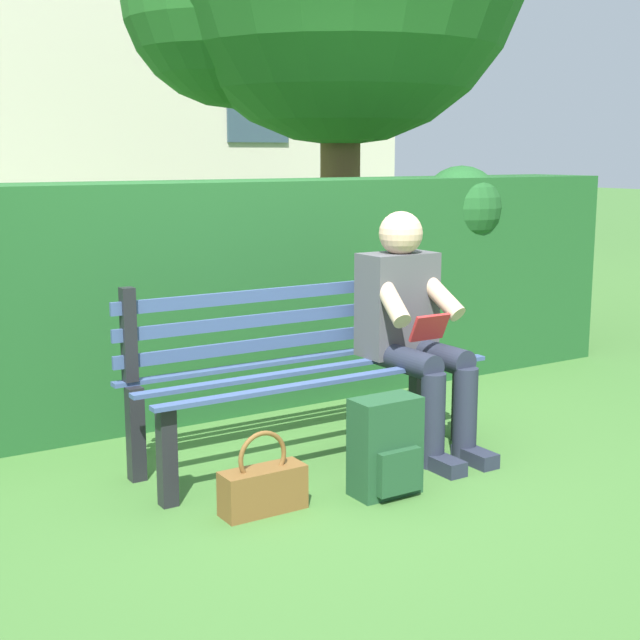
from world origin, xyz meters
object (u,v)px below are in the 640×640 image
person_seated (412,324)px  backpack (386,447)px  handbag (263,487)px  park_bench (300,365)px

person_seated → backpack: person_seated is taller
backpack → handbag: 0.57m
park_bench → person_seated: (-0.54, 0.19, 0.18)m
person_seated → backpack: size_ratio=2.74×
person_seated → handbag: person_seated is taller
handbag → backpack: bearing=169.0°
park_bench → person_seated: 0.60m
park_bench → backpack: (-0.04, 0.65, -0.24)m
park_bench → backpack: park_bench is taller
person_seated → handbag: 1.22m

